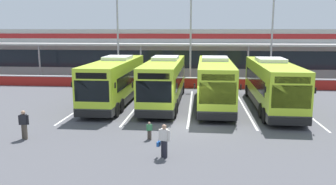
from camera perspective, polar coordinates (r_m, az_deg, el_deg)
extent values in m
plane|color=#4C4C51|center=(21.62, 3.30, -5.68)|extent=(200.00, 200.00, 0.00)
cube|color=#B7B7B2|center=(47.88, 4.43, 6.51)|extent=(70.00, 10.00, 5.50)
cube|color=#19232D|center=(42.91, 4.32, 5.46)|extent=(66.00, 0.08, 2.20)
cube|color=maroon|center=(42.75, 4.38, 9.27)|extent=(68.00, 0.08, 0.60)
cube|color=beige|center=(41.31, 4.33, 7.91)|extent=(67.00, 3.00, 0.24)
cube|color=gray|center=(47.77, 4.48, 10.10)|extent=(70.00, 10.00, 0.50)
cylinder|color=#999999|center=(44.62, -20.46, 4.76)|extent=(0.20, 0.20, 4.20)
cylinder|color=#999999|center=(40.83, -4.51, 4.92)|extent=(0.20, 0.20, 4.20)
cylinder|color=#999999|center=(40.64, 13.06, 4.66)|extent=(0.20, 0.20, 4.20)
cube|color=maroon|center=(35.70, 4.09, 1.55)|extent=(60.00, 0.36, 1.00)
cube|color=#B2B2B2|center=(35.62, 4.10, 2.42)|extent=(60.00, 0.40, 0.10)
cube|color=#B7DB2D|center=(28.45, -8.71, 2.05)|extent=(2.71, 12.03, 3.19)
cube|color=#333333|center=(28.67, -8.64, -0.55)|extent=(2.73, 12.05, 0.56)
cube|color=black|center=(28.80, -8.53, 2.64)|extent=(2.71, 9.63, 0.96)
cube|color=black|center=(22.79, -12.47, 0.22)|extent=(2.31, 0.13, 1.40)
cube|color=black|center=(22.63, -12.58, 2.71)|extent=(2.05, 0.11, 0.40)
cube|color=silver|center=(29.22, -8.31, 5.70)|extent=(2.09, 2.83, 0.28)
cube|color=black|center=(23.00, -12.41, -3.51)|extent=(2.45, 0.19, 0.44)
cube|color=black|center=(22.65, -8.74, 1.18)|extent=(0.08, 0.12, 0.36)
cube|color=black|center=(23.56, -15.60, 1.27)|extent=(0.08, 0.12, 0.36)
cylinder|color=black|center=(32.84, -4.62, 0.80)|extent=(0.33, 1.04, 1.04)
cylinder|color=black|center=(33.36, -8.66, 0.86)|extent=(0.33, 1.04, 1.04)
cylinder|color=black|center=(25.35, -7.83, -2.14)|extent=(0.33, 1.04, 1.04)
cylinder|color=black|center=(26.02, -12.95, -1.98)|extent=(0.33, 1.04, 1.04)
cylinder|color=black|center=(24.03, -8.61, -2.85)|extent=(0.33, 1.04, 1.04)
cylinder|color=black|center=(24.73, -13.99, -2.67)|extent=(0.33, 1.04, 1.04)
cube|color=#B7DB2D|center=(27.92, -0.61, 2.01)|extent=(2.71, 12.03, 3.19)
cube|color=#333333|center=(28.15, -0.61, -0.63)|extent=(2.73, 12.05, 0.56)
cube|color=black|center=(28.28, -0.52, 2.62)|extent=(2.71, 9.63, 0.96)
cube|color=black|center=(22.08, -2.38, 0.14)|extent=(2.31, 0.13, 1.40)
cube|color=black|center=(21.91, -2.40, 2.70)|extent=(2.05, 0.11, 0.40)
cube|color=silver|center=(28.71, -0.39, 5.73)|extent=(2.09, 2.83, 0.28)
cube|color=black|center=(22.29, -2.39, -3.71)|extent=(2.45, 0.19, 0.44)
cube|color=black|center=(22.20, 1.47, 1.12)|extent=(0.08, 0.12, 0.36)
cube|color=black|center=(22.61, -5.91, 1.23)|extent=(0.08, 0.12, 0.36)
cylinder|color=black|center=(32.57, 2.40, 0.74)|extent=(0.33, 1.04, 1.04)
cylinder|color=black|center=(32.80, -1.77, 0.82)|extent=(0.33, 1.04, 1.04)
cylinder|color=black|center=(24.93, 1.28, -2.25)|extent=(0.33, 1.04, 1.04)
cylinder|color=black|center=(25.23, -4.14, -2.13)|extent=(0.33, 1.04, 1.04)
cylinder|color=black|center=(23.57, 1.01, -3.00)|extent=(0.33, 1.04, 1.04)
cylinder|color=black|center=(23.89, -4.72, -2.85)|extent=(0.33, 1.04, 1.04)
cube|color=#B7DB2D|center=(27.66, 7.73, 1.84)|extent=(2.71, 12.03, 3.19)
cube|color=#333333|center=(27.88, 7.67, -0.84)|extent=(2.73, 12.05, 0.56)
cube|color=black|center=(28.02, 7.72, 2.45)|extent=(2.71, 9.63, 0.96)
cube|color=black|center=(21.77, 8.20, -0.11)|extent=(2.31, 0.13, 1.40)
cube|color=black|center=(21.60, 8.27, 2.49)|extent=(2.05, 0.11, 0.40)
cube|color=silver|center=(28.45, 7.76, 5.59)|extent=(2.09, 2.83, 0.28)
cube|color=black|center=(21.98, 8.11, -4.01)|extent=(2.45, 0.19, 0.44)
cube|color=black|center=(22.16, 11.95, 0.87)|extent=(0.08, 0.12, 0.36)
cube|color=black|center=(22.04, 4.41, 1.02)|extent=(0.08, 0.12, 0.36)
cylinder|color=black|center=(32.47, 9.55, 0.58)|extent=(0.33, 1.04, 1.04)
cylinder|color=black|center=(32.40, 5.33, 0.66)|extent=(0.33, 1.04, 1.04)
cylinder|color=black|center=(24.84, 10.63, -2.48)|extent=(0.33, 1.04, 1.04)
cylinder|color=black|center=(24.75, 5.10, -2.39)|extent=(0.33, 1.04, 1.04)
cylinder|color=black|center=(23.48, 10.90, -3.24)|extent=(0.33, 1.04, 1.04)
cylinder|color=black|center=(23.39, 5.05, -3.14)|extent=(0.33, 1.04, 1.04)
cube|color=#B7DB2D|center=(27.42, 16.80, 1.41)|extent=(2.71, 12.03, 3.19)
cube|color=#333333|center=(27.64, 16.66, -1.28)|extent=(2.73, 12.05, 0.56)
cube|color=black|center=(27.77, 16.68, 2.03)|extent=(2.71, 9.63, 0.96)
cube|color=black|center=(21.66, 19.72, -0.67)|extent=(2.31, 0.13, 1.40)
cube|color=black|center=(21.49, 19.89, 1.94)|extent=(2.05, 0.11, 0.40)
cube|color=silver|center=(28.19, 16.61, 5.21)|extent=(2.09, 2.83, 0.28)
cube|color=black|center=(21.88, 19.54, -4.59)|extent=(2.45, 0.19, 0.44)
cube|color=black|center=(22.33, 23.19, 0.32)|extent=(0.08, 0.12, 0.36)
cube|color=black|center=(21.64, 15.81, 0.48)|extent=(0.08, 0.12, 0.36)
cylinder|color=black|center=(32.32, 17.26, 0.21)|extent=(0.33, 1.04, 1.04)
cylinder|color=black|center=(31.94, 13.05, 0.29)|extent=(0.33, 1.04, 1.04)
cylinder|color=black|center=(24.87, 20.70, -2.97)|extent=(0.33, 1.04, 1.04)
cylinder|color=black|center=(24.37, 15.26, -2.92)|extent=(0.33, 1.04, 1.04)
cylinder|color=black|center=(23.56, 21.55, -3.74)|extent=(0.33, 1.04, 1.04)
cylinder|color=black|center=(23.03, 15.81, -3.72)|extent=(0.33, 1.04, 1.04)
cube|color=silver|center=(28.88, -13.19, -1.82)|extent=(0.14, 13.00, 0.01)
cube|color=silver|center=(27.85, -4.95, -2.03)|extent=(0.14, 13.00, 0.01)
cube|color=silver|center=(27.43, 3.72, -2.20)|extent=(0.14, 13.00, 0.01)
cube|color=silver|center=(27.66, 12.46, -2.33)|extent=(0.14, 13.00, 0.01)
cube|color=silver|center=(28.50, 20.87, -2.40)|extent=(0.14, 13.00, 0.01)
cube|color=black|center=(16.57, -0.82, -9.22)|extent=(0.18, 0.21, 0.84)
cube|color=black|center=(16.41, -0.43, -9.41)|extent=(0.18, 0.21, 0.84)
cube|color=silver|center=(16.27, -0.63, -6.99)|extent=(0.38, 0.30, 0.56)
cube|color=silver|center=(16.35, -1.36, -7.01)|extent=(0.11, 0.12, 0.54)
cube|color=silver|center=(16.21, 0.10, -7.17)|extent=(0.11, 0.12, 0.54)
sphere|color=tan|center=(16.16, -0.63, -5.67)|extent=(0.22, 0.22, 0.22)
cube|color=#194C9E|center=(16.54, -1.56, -8.49)|extent=(0.19, 0.30, 0.22)
cylinder|color=#194C9E|center=(16.48, -1.56, -7.90)|extent=(0.02, 0.02, 0.16)
cube|color=#4C4238|center=(19.14, -3.26, -7.01)|extent=(0.12, 0.14, 0.52)
cube|color=#4C4238|center=(19.10, -2.92, -7.05)|extent=(0.12, 0.14, 0.52)
cube|color=#387F4C|center=(19.00, -3.10, -5.78)|extent=(0.25, 0.21, 0.35)
cube|color=#387F4C|center=(18.97, -3.50, -5.86)|extent=(0.08, 0.08, 0.33)
cube|color=#387F4C|center=(19.03, -2.70, -5.80)|extent=(0.08, 0.08, 0.33)
sphere|color=tan|center=(18.93, -3.11, -5.07)|extent=(0.14, 0.14, 0.14)
cube|color=#4C4238|center=(20.79, -22.80, -5.95)|extent=(0.17, 0.20, 0.84)
cube|color=#4C4238|center=(20.63, -22.47, -6.05)|extent=(0.17, 0.20, 0.84)
cube|color=black|center=(20.54, -22.77, -4.12)|extent=(0.37, 0.27, 0.56)
cube|color=black|center=(20.61, -23.35, -4.19)|extent=(0.11, 0.11, 0.54)
cube|color=black|center=(20.47, -22.18, -4.21)|extent=(0.11, 0.11, 0.54)
sphere|color=tan|center=(20.45, -22.85, -3.07)|extent=(0.22, 0.22, 0.22)
cylinder|color=#9E9EA3|center=(38.26, -8.31, 9.58)|extent=(0.20, 0.20, 11.00)
cylinder|color=#9E9EA3|center=(37.30, 3.77, 9.65)|extent=(0.20, 0.20, 11.00)
cylinder|color=#9E9EA3|center=(38.99, 16.83, 9.26)|extent=(0.20, 0.20, 11.00)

